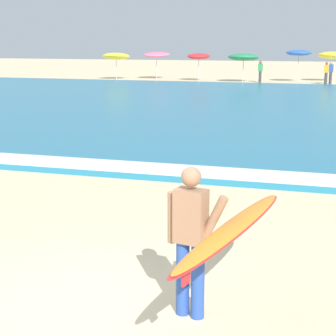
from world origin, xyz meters
The scene contains 13 objects.
ground_plane centered at (0.00, 0.00, 0.00)m, with size 160.00×160.00×0.00m, color beige.
sea centered at (0.00, 19.90, 0.07)m, with size 120.00×28.00×0.14m, color teal.
surf_foam centered at (0.00, 6.50, 0.15)m, with size 120.00×1.16×0.01m, color white.
surfer_with_board centered at (1.49, 0.11, 1.03)m, with size 1.19×2.92×1.73m.
beach_umbrella_0 centered at (-13.86, 35.94, 1.82)m, with size 2.15×2.18×2.17m.
beach_umbrella_1 centered at (-11.03, 37.51, 1.93)m, with size 2.15×2.18×2.20m.
beach_umbrella_2 centered at (-7.28, 36.28, 1.87)m, with size 1.74×1.76×2.13m.
beach_umbrella_3 centered at (-3.82, 35.90, 1.83)m, with size 2.23×2.25×2.15m.
beach_umbrella_4 centered at (0.04, 37.26, 2.13)m, with size 1.86×1.86×2.35m.
beach_umbrella_5 centered at (2.36, 38.48, 1.95)m, with size 2.01×2.03×2.28m.
beachgoer_near_row_left centered at (-2.58, 36.05, 0.84)m, with size 0.32×0.20×1.58m.
beachgoer_near_row_mid centered at (2.10, 35.30, 0.84)m, with size 0.32×0.20×1.58m.
beachgoer_near_row_right centered at (2.40, 35.98, 0.84)m, with size 0.32×0.20×1.58m.
Camera 1 is at (2.66, -5.44, 3.05)m, focal length 59.39 mm.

